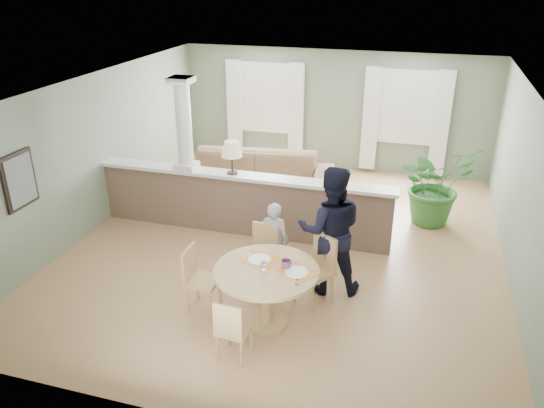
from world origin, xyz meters
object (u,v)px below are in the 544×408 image
(man_person, at_px, (330,230))
(dining_table, at_px, (267,281))
(chair_far_boy, at_px, (263,252))
(chair_side, at_px, (198,276))
(houseplant, at_px, (435,184))
(chair_far_man, at_px, (318,266))
(sofa, at_px, (252,179))
(child_person, at_px, (274,241))
(chair_near, at_px, (232,328))

(man_person, bearing_deg, dining_table, 47.55)
(chair_far_boy, xyz_separation_m, chair_side, (-0.64, -0.90, 0.00))
(houseplant, xyz_separation_m, man_person, (-1.41, -2.76, 0.21))
(dining_table, xyz_separation_m, chair_far_boy, (-0.36, 0.96, -0.15))
(chair_far_man, xyz_separation_m, chair_side, (-1.52, -0.64, -0.04))
(sofa, xyz_separation_m, child_person, (1.23, -2.67, 0.15))
(chair_far_boy, distance_m, chair_side, 1.11)
(chair_far_man, bearing_deg, chair_far_boy, -161.21)
(houseplant, distance_m, man_person, 3.10)
(chair_near, distance_m, chair_side, 1.19)
(dining_table, distance_m, child_person, 1.15)
(man_person, bearing_deg, houseplant, -129.09)
(houseplant, height_order, child_person, houseplant)
(sofa, relative_size, chair_far_man, 3.21)
(chair_near, xyz_separation_m, man_person, (0.80, 1.86, 0.49))
(dining_table, bearing_deg, sofa, 111.08)
(chair_far_boy, relative_size, chair_far_man, 0.92)
(child_person, bearing_deg, dining_table, 104.03)
(sofa, distance_m, houseplant, 3.49)
(chair_far_boy, bearing_deg, houseplant, 53.87)
(sofa, bearing_deg, dining_table, -77.15)
(dining_table, bearing_deg, child_person, 101.62)
(chair_far_boy, xyz_separation_m, chair_near, (0.17, -1.77, -0.04))
(sofa, distance_m, dining_table, 4.07)
(houseplant, bearing_deg, dining_table, -117.98)
(sofa, distance_m, man_person, 3.48)
(chair_far_boy, relative_size, chair_side, 1.00)
(chair_far_boy, bearing_deg, chair_far_man, -12.53)
(houseplant, distance_m, chair_far_boy, 3.72)
(chair_near, bearing_deg, chair_far_boy, -80.84)
(houseplant, xyz_separation_m, child_person, (-2.25, -2.68, -0.12))
(chair_far_boy, bearing_deg, chair_near, -80.78)
(dining_table, relative_size, chair_near, 1.62)
(dining_table, relative_size, chair_far_boy, 1.48)
(child_person, bearing_deg, chair_far_boy, 55.36)
(chair_far_man, bearing_deg, chair_side, -122.09)
(child_person, bearing_deg, man_person, 177.08)
(chair_far_boy, distance_m, child_person, 0.24)
(chair_far_boy, height_order, chair_near, chair_far_boy)
(houseplant, bearing_deg, child_person, -130.06)
(chair_near, bearing_deg, sofa, -70.86)
(houseplant, distance_m, chair_side, 4.82)
(houseplant, distance_m, chair_near, 5.13)
(houseplant, bearing_deg, chair_far_man, -115.78)
(chair_far_boy, height_order, chair_side, chair_side)
(sofa, distance_m, chair_far_man, 3.67)
(houseplant, relative_size, man_person, 0.78)
(sofa, height_order, man_person, man_person)
(houseplant, xyz_separation_m, chair_far_man, (-1.50, -3.10, -0.19))
(chair_near, relative_size, man_person, 0.44)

